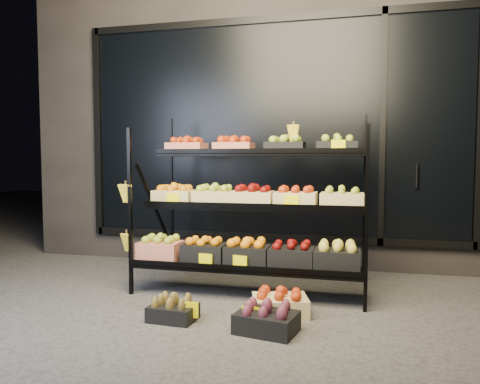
# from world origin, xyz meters

# --- Properties ---
(ground) EXTENTS (24.00, 24.00, 0.00)m
(ground) POSITION_xyz_m (0.00, 0.00, 0.00)
(ground) COLOR #514F4C
(ground) RESTS_ON ground
(building) EXTENTS (6.00, 2.08, 3.50)m
(building) POSITION_xyz_m (0.00, 2.59, 1.75)
(building) COLOR #2D2826
(building) RESTS_ON ground
(display_rack) EXTENTS (2.18, 1.02, 1.67)m
(display_rack) POSITION_xyz_m (-0.01, 0.60, 0.79)
(display_rack) COLOR black
(display_rack) RESTS_ON ground
(tag_floor_a) EXTENTS (0.13, 0.01, 0.12)m
(tag_floor_a) POSITION_xyz_m (-0.25, -0.40, 0.06)
(tag_floor_a) COLOR #F2E400
(tag_floor_a) RESTS_ON ground
(tag_floor_b) EXTENTS (0.13, 0.01, 0.12)m
(tag_floor_b) POSITION_xyz_m (0.21, -0.40, 0.06)
(tag_floor_b) COLOR #F2E400
(tag_floor_b) RESTS_ON ground
(floor_crate_midleft) EXTENTS (0.36, 0.28, 0.18)m
(floor_crate_midleft) POSITION_xyz_m (-0.39, -0.38, 0.09)
(floor_crate_midleft) COLOR black
(floor_crate_midleft) RESTS_ON ground
(floor_crate_midright) EXTENTS (0.49, 0.42, 0.21)m
(floor_crate_midright) POSITION_xyz_m (0.37, -0.06, 0.10)
(floor_crate_midright) COLOR #D7C07C
(floor_crate_midright) RESTS_ON ground
(floor_crate_right) EXTENTS (0.46, 0.38, 0.21)m
(floor_crate_right) POSITION_xyz_m (0.34, -0.45, 0.10)
(floor_crate_right) COLOR black
(floor_crate_right) RESTS_ON ground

